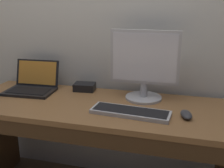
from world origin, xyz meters
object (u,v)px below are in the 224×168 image
Objects in this scene: wired_keyboard at (130,112)px; computer_mouse at (186,115)px; external_drive_box at (85,87)px; laptop_black at (32,86)px; external_monitor at (144,66)px.

computer_mouse is at bearing 5.76° from wired_keyboard.
wired_keyboard is at bearing -39.45° from external_drive_box.
external_monitor is (0.80, 0.04, 0.19)m from laptop_black.
laptop_black is at bearing 156.21° from computer_mouse.
laptop_black is 1.09m from computer_mouse.
external_monitor reaches higher than wired_keyboard.
wired_keyboard is at bearing 171.84° from computer_mouse.
wired_keyboard is (0.77, -0.22, -0.02)m from laptop_black.
wired_keyboard is 0.31m from computer_mouse.
external_drive_box is (-0.72, 0.30, 0.01)m from computer_mouse.
computer_mouse is at bearing -39.66° from external_monitor.
laptop_black is 0.77× the size of external_monitor.
external_monitor is at bearing 126.42° from computer_mouse.
computer_mouse is (1.08, -0.19, -0.02)m from laptop_black.
laptop_black reaches higher than computer_mouse.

